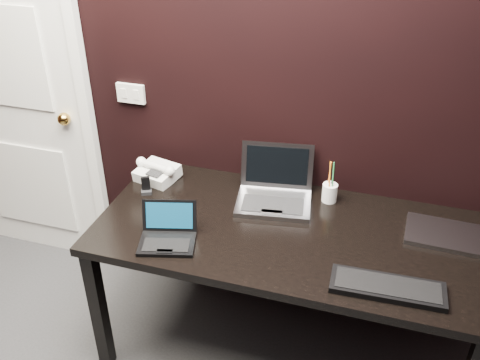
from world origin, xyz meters
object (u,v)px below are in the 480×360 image
(desk_phone, at_px, (157,172))
(mobile_phone, at_px, (146,187))
(closed_laptop, at_px, (443,234))
(silver_laptop, at_px, (274,193))
(ext_keyboard, at_px, (387,287))
(pen_cup, at_px, (330,192))
(door, at_px, (11,92))
(desk, at_px, (287,244))
(netbook, at_px, (168,235))

(desk_phone, xyz_separation_m, mobile_phone, (0.00, -0.13, -0.01))
(mobile_phone, bearing_deg, closed_laptop, 2.51)
(silver_laptop, height_order, ext_keyboard, silver_laptop)
(pen_cup, bearing_deg, closed_laptop, -14.48)
(closed_laptop, bearing_deg, ext_keyboard, -116.50)
(door, bearing_deg, ext_keyboard, -16.88)
(desk, bearing_deg, pen_cup, 64.60)
(netbook, height_order, closed_laptop, netbook)
(silver_laptop, height_order, mobile_phone, silver_laptop)
(netbook, relative_size, mobile_phone, 3.26)
(ext_keyboard, bearing_deg, pen_cup, 119.53)
(door, bearing_deg, closed_laptop, -5.52)
(silver_laptop, bearing_deg, closed_laptop, -4.14)
(netbook, distance_m, silver_laptop, 0.57)
(desk, xyz_separation_m, silver_laptop, (-0.11, 0.21, 0.12))
(door, relative_size, silver_laptop, 5.48)
(netbook, xyz_separation_m, closed_laptop, (1.12, 0.38, -0.02))
(closed_laptop, xyz_separation_m, mobile_phone, (-1.38, -0.06, 0.02))
(desk, bearing_deg, desk_phone, 162.96)
(door, bearing_deg, desk, -12.82)
(ext_keyboard, relative_size, pen_cup, 2.06)
(desk, distance_m, netbook, 0.54)
(silver_laptop, height_order, pen_cup, silver_laptop)
(netbook, relative_size, ext_keyboard, 0.65)
(netbook, height_order, mobile_phone, netbook)
(pen_cup, bearing_deg, desk, -115.40)
(ext_keyboard, xyz_separation_m, desk_phone, (-1.18, 0.48, 0.03))
(ext_keyboard, relative_size, desk_phone, 1.83)
(door, distance_m, ext_keyboard, 2.21)
(silver_laptop, height_order, closed_laptop, silver_laptop)
(desk, bearing_deg, silver_laptop, 118.82)
(netbook, relative_size, desk_phone, 1.18)
(closed_laptop, bearing_deg, pen_cup, 165.52)
(silver_laptop, xyz_separation_m, mobile_phone, (-0.61, -0.12, -0.01))
(silver_laptop, xyz_separation_m, ext_keyboard, (0.56, -0.47, -0.03))
(ext_keyboard, bearing_deg, netbook, 178.07)
(door, distance_m, desk, 1.73)
(desk, distance_m, closed_laptop, 0.67)
(silver_laptop, bearing_deg, door, 173.79)
(door, bearing_deg, pen_cup, -2.86)
(netbook, bearing_deg, closed_laptop, 18.77)
(door, relative_size, netbook, 7.60)
(closed_laptop, bearing_deg, netbook, -161.23)
(desk, distance_m, silver_laptop, 0.27)
(mobile_phone, relative_size, pen_cup, 0.41)
(netbook, bearing_deg, mobile_phone, 128.41)
(door, distance_m, closed_laptop, 2.33)
(desk_phone, bearing_deg, mobile_phone, -89.02)
(door, distance_m, netbook, 1.35)
(closed_laptop, distance_m, desk_phone, 1.38)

